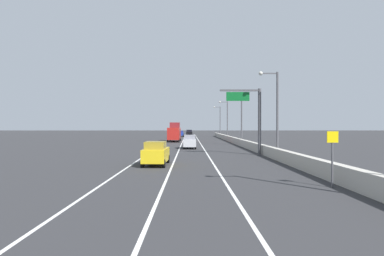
{
  "coord_description": "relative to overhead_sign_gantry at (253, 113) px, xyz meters",
  "views": [
    {
      "loc": [
        -0.6,
        -2.63,
        3.29
      ],
      "look_at": [
        -0.13,
        50.34,
        2.93
      ],
      "focal_mm": 29.51,
      "sensor_mm": 36.0,
      "label": 1
    }
  ],
  "objects": [
    {
      "name": "car_silver_0",
      "position": [
        -7.16,
        10.28,
        -3.74
      ],
      "size": [
        1.89,
        4.35,
        1.98
      ],
      "color": "#B7B7BC",
      "rests_on": "ground_plane"
    },
    {
      "name": "overhead_sign_gantry",
      "position": [
        0.0,
        0.0,
        0.0
      ],
      "size": [
        4.68,
        0.36,
        7.5
      ],
      "color": "#47474C",
      "rests_on": "ground_plane"
    },
    {
      "name": "lane_stripe_left",
      "position": [
        -12.1,
        22.16,
        -4.73
      ],
      "size": [
        0.16,
        130.0,
        0.0
      ],
      "primitive_type": "cube",
      "color": "silver",
      "rests_on": "ground_plane"
    },
    {
      "name": "lamp_post_right_third",
      "position": [
        1.53,
        18.57,
        0.58
      ],
      "size": [
        2.14,
        0.44,
        9.14
      ],
      "color": "#4C4C51",
      "rests_on": "ground_plane"
    },
    {
      "name": "lamp_post_right_fifth",
      "position": [
        1.82,
        59.18,
        0.58
      ],
      "size": [
        2.14,
        0.44,
        9.14
      ],
      "color": "#4C4C51",
      "rests_on": "ground_plane"
    },
    {
      "name": "ground_plane",
      "position": [
        -6.6,
        31.16,
        -4.73
      ],
      "size": [
        320.0,
        320.0,
        0.0
      ],
      "primitive_type": "plane",
      "color": "#2D2D30"
    },
    {
      "name": "car_blue_2",
      "position": [
        -9.9,
        61.08,
        -3.8
      ],
      "size": [
        1.97,
        4.2,
        1.85
      ],
      "color": "#1E389E",
      "rests_on": "ground_plane"
    },
    {
      "name": "lane_stripe_center",
      "position": [
        -8.6,
        22.16,
        -4.73
      ],
      "size": [
        0.16,
        130.0,
        0.0
      ],
      "primitive_type": "cube",
      "color": "silver",
      "rests_on": "ground_plane"
    },
    {
      "name": "jersey_barrier_right",
      "position": [
        1.34,
        7.16,
        -4.18
      ],
      "size": [
        0.6,
        120.0,
        1.1
      ],
      "primitive_type": "cube",
      "color": "#B2ADA3",
      "rests_on": "ground_plane"
    },
    {
      "name": "car_yellow_1",
      "position": [
        -9.98,
        -9.14,
        -3.73
      ],
      "size": [
        2.04,
        4.3,
        2.0
      ],
      "color": "gold",
      "rests_on": "ground_plane"
    },
    {
      "name": "box_truck",
      "position": [
        -10.33,
        30.85,
        -2.9
      ],
      "size": [
        2.57,
        8.21,
        4.02
      ],
      "color": "#A51E19",
      "rests_on": "ground_plane"
    },
    {
      "name": "speed_advisory_sign",
      "position": [
        0.44,
        -18.74,
        -2.96
      ],
      "size": [
        0.6,
        0.11,
        3.0
      ],
      "color": "#4C4C51",
      "rests_on": "ground_plane"
    },
    {
      "name": "car_black_3",
      "position": [
        -7.21,
        58.85,
        -3.67
      ],
      "size": [
        1.91,
        4.11,
        2.14
      ],
      "color": "black",
      "rests_on": "ground_plane"
    },
    {
      "name": "lamp_post_right_second",
      "position": [
        1.99,
        -1.74,
        0.58
      ],
      "size": [
        2.14,
        0.44,
        9.14
      ],
      "color": "#4C4C51",
      "rests_on": "ground_plane"
    },
    {
      "name": "lamp_post_right_fourth",
      "position": [
        1.54,
        38.88,
        0.58
      ],
      "size": [
        2.14,
        0.44,
        9.14
      ],
      "color": "#4C4C51",
      "rests_on": "ground_plane"
    },
    {
      "name": "lane_stripe_right",
      "position": [
        -5.1,
        22.16,
        -4.73
      ],
      "size": [
        0.16,
        130.0,
        0.0
      ],
      "primitive_type": "cube",
      "color": "silver",
      "rests_on": "ground_plane"
    }
  ]
}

